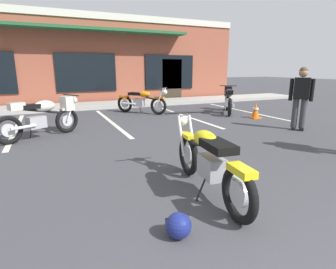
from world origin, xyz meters
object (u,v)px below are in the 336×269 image
Objects in this scene: motorcycle_red_sportbike at (44,116)px; helmet_on_pavement at (178,225)px; motorcycle_black_cruiser at (142,101)px; motorcycle_green_cafe_racer at (229,99)px; motorcycle_foreground_classic at (209,160)px; person_in_black_shirt at (301,95)px; traffic_cone at (256,110)px.

helmet_on_pavement is (1.17, -4.95, -0.40)m from motorcycle_red_sportbike.
motorcycle_red_sportbike is at bearing -143.28° from motorcycle_black_cruiser.
motorcycle_green_cafe_racer is (3.06, -1.16, 0.07)m from motorcycle_black_cruiser.
motorcycle_foreground_classic is at bearing -64.97° from motorcycle_red_sportbike.
person_in_black_shirt is 6.00m from helmet_on_pavement.
traffic_cone reaches higher than helmet_on_pavement.
motorcycle_black_cruiser is 3.27m from motorcycle_green_cafe_racer.
helmet_on_pavement is 7.24m from traffic_cone.
motorcycle_red_sportbike reaches higher than traffic_cone.
person_in_black_shirt is at bearing -16.99° from motorcycle_red_sportbike.
motorcycle_black_cruiser is 5.32m from person_in_black_shirt.
motorcycle_green_cafe_racer is 8.13m from helmet_on_pavement.
person_in_black_shirt is 3.16× the size of traffic_cone.
motorcycle_foreground_classic is at bearing -137.17° from traffic_cone.
motorcycle_black_cruiser is at bearing 141.99° from traffic_cone.
motorcycle_foreground_classic is 3.98× the size of traffic_cone.
motorcycle_red_sportbike is at bearing 179.71° from traffic_cone.
person_in_black_shirt reaches higher than helmet_on_pavement.
motorcycle_green_cafe_racer is 3.25m from person_in_black_shirt.
person_in_black_shirt is (-0.07, -3.22, 0.42)m from motorcycle_green_cafe_racer.
motorcycle_black_cruiser is at bearing 78.76° from motorcycle_foreground_classic.
helmet_on_pavement is at bearing -129.64° from motorcycle_green_cafe_racer.
motorcycle_red_sportbike reaches higher than helmet_on_pavement.
motorcycle_red_sportbike is 6.48m from motorcycle_green_cafe_racer.
motorcycle_green_cafe_racer is 3.48× the size of traffic_cone.
motorcycle_foreground_classic is at bearing -128.46° from motorcycle_green_cafe_racer.
motorcycle_foreground_classic is at bearing -151.95° from person_in_black_shirt.
motorcycle_green_cafe_racer is at bearing 88.73° from person_in_black_shirt.
person_in_black_shirt is 2.02m from traffic_cone.
motorcycle_black_cruiser is 7.72m from helmet_on_pavement.
motorcycle_foreground_classic is at bearing 42.66° from helmet_on_pavement.
motorcycle_foreground_classic is 8.10× the size of helmet_on_pavement.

